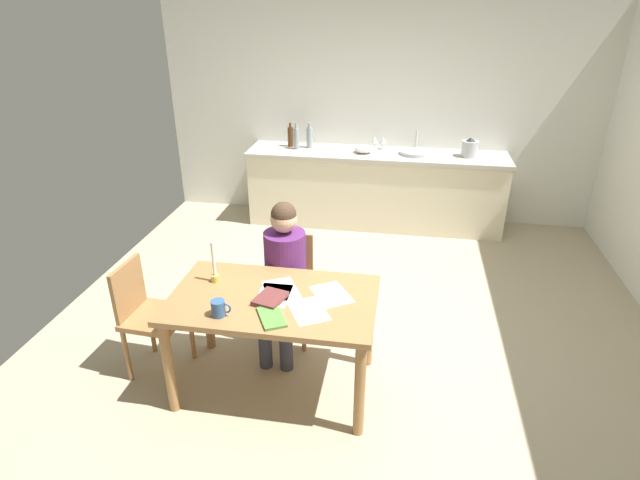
{
  "coord_description": "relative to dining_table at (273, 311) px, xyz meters",
  "views": [
    {
      "loc": [
        0.32,
        -3.61,
        2.56
      ],
      "look_at": [
        -0.27,
        -0.1,
        0.85
      ],
      "focal_mm": 28.73,
      "sensor_mm": 36.0,
      "label": 1
    }
  ],
  "objects": [
    {
      "name": "ground_plane",
      "position": [
        0.47,
        0.8,
        -0.66
      ],
      "size": [
        5.2,
        5.2,
        0.04
      ],
      "primitive_type": "cube",
      "color": "tan"
    },
    {
      "name": "wall_back",
      "position": [
        0.47,
        3.4,
        0.66
      ],
      "size": [
        5.2,
        0.12,
        2.6
      ],
      "primitive_type": "cube",
      "color": "silver",
      "rests_on": "ground"
    },
    {
      "name": "kitchen_counter",
      "position": [
        0.47,
        3.04,
        -0.19
      ],
      "size": [
        3.02,
        0.64,
        0.9
      ],
      "color": "beige",
      "rests_on": "ground"
    },
    {
      "name": "dining_table",
      "position": [
        0.0,
        0.0,
        0.0
      ],
      "size": [
        1.37,
        0.82,
        0.74
      ],
      "color": "#9E7042",
      "rests_on": "ground"
    },
    {
      "name": "chair_at_table",
      "position": [
        -0.05,
        0.65,
        -0.16
      ],
      "size": [
        0.4,
        0.4,
        0.85
      ],
      "color": "#9E7042",
      "rests_on": "ground"
    },
    {
      "name": "person_seated",
      "position": [
        -0.05,
        0.5,
        0.04
      ],
      "size": [
        0.32,
        0.59,
        1.19
      ],
      "color": "#592666",
      "rests_on": "ground"
    },
    {
      "name": "chair_side_empty",
      "position": [
        -0.95,
        0.04,
        -0.15
      ],
      "size": [
        0.42,
        0.42,
        0.87
      ],
      "color": "#9E7042",
      "rests_on": "ground"
    },
    {
      "name": "coffee_mug",
      "position": [
        -0.28,
        -0.27,
        0.16
      ],
      "size": [
        0.13,
        0.09,
        0.11
      ],
      "color": "#33598C",
      "rests_on": "dining_table"
    },
    {
      "name": "candlestick",
      "position": [
        -0.45,
        0.13,
        0.19
      ],
      "size": [
        0.06,
        0.06,
        0.31
      ],
      "color": "gold",
      "rests_on": "dining_table"
    },
    {
      "name": "book_magazine",
      "position": [
        -0.0,
        -0.05,
        0.12
      ],
      "size": [
        0.22,
        0.25,
        0.03
      ],
      "primitive_type": "cube",
      "rotation": [
        0.0,
        0.0,
        -0.26
      ],
      "color": "brown",
      "rests_on": "dining_table"
    },
    {
      "name": "book_cookery",
      "position": [
        0.05,
        -0.24,
        0.12
      ],
      "size": [
        0.24,
        0.29,
        0.02
      ],
      "primitive_type": "cube",
      "rotation": [
        0.0,
        0.0,
        0.49
      ],
      "color": "#54873D",
      "rests_on": "dining_table"
    },
    {
      "name": "paper_letter",
      "position": [
        0.26,
        -0.12,
        0.11
      ],
      "size": [
        0.33,
        0.36,
        0.0
      ],
      "primitive_type": "cube",
      "rotation": [
        0.0,
        0.0,
        0.51
      ],
      "color": "white",
      "rests_on": "dining_table"
    },
    {
      "name": "paper_bill",
      "position": [
        0.0,
        0.02,
        0.11
      ],
      "size": [
        0.21,
        0.3,
        0.0
      ],
      "primitive_type": "cube",
      "rotation": [
        0.0,
        0.0,
        0.01
      ],
      "color": "white",
      "rests_on": "dining_table"
    },
    {
      "name": "paper_envelope",
      "position": [
        0.38,
        0.1,
        0.11
      ],
      "size": [
        0.34,
        0.36,
        0.0
      ],
      "primitive_type": "cube",
      "rotation": [
        0.0,
        0.0,
        0.57
      ],
      "color": "white",
      "rests_on": "dining_table"
    },
    {
      "name": "paper_receipt",
      "position": [
        0.03,
        0.1,
        0.11
      ],
      "size": [
        0.33,
        0.36,
        0.0
      ],
      "primitive_type": "cube",
      "rotation": [
        0.0,
        0.0,
        0.5
      ],
      "color": "white",
      "rests_on": "dining_table"
    },
    {
      "name": "sink_unit",
      "position": [
        0.92,
        3.04,
        0.29
      ],
      "size": [
        0.36,
        0.36,
        0.24
      ],
      "color": "#B2B7BC",
      "rests_on": "kitchen_counter"
    },
    {
      "name": "bottle_oil",
      "position": [
        -0.57,
        3.13,
        0.38
      ],
      "size": [
        0.07,
        0.07,
        0.28
      ],
      "color": "#593319",
      "rests_on": "kitchen_counter"
    },
    {
      "name": "bottle_vinegar",
      "position": [
        -0.48,
        3.04,
        0.39
      ],
      "size": [
        0.06,
        0.06,
        0.31
      ],
      "color": "#8C999E",
      "rests_on": "kitchen_counter"
    },
    {
      "name": "bottle_wine_red",
      "position": [
        -0.34,
        3.12,
        0.39
      ],
      "size": [
        0.07,
        0.07,
        0.3
      ],
      "color": "#8C999E",
      "rests_on": "kitchen_counter"
    },
    {
      "name": "mixing_bowl",
      "position": [
        0.32,
        3.0,
        0.31
      ],
      "size": [
        0.2,
        0.2,
        0.09
      ],
      "primitive_type": "ellipsoid",
      "color": "white",
      "rests_on": "kitchen_counter"
    },
    {
      "name": "stovetop_kettle",
      "position": [
        1.52,
        3.04,
        0.36
      ],
      "size": [
        0.18,
        0.18,
        0.22
      ],
      "color": "#B7BABF",
      "rests_on": "kitchen_counter"
    },
    {
      "name": "wine_glass_near_sink",
      "position": [
        0.53,
        3.19,
        0.37
      ],
      "size": [
        0.07,
        0.07,
        0.15
      ],
      "color": "silver",
      "rests_on": "kitchen_counter"
    },
    {
      "name": "wine_glass_by_kettle",
      "position": [
        0.43,
        3.19,
        0.37
      ],
      "size": [
        0.07,
        0.07,
        0.15
      ],
      "color": "silver",
      "rests_on": "kitchen_counter"
    }
  ]
}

